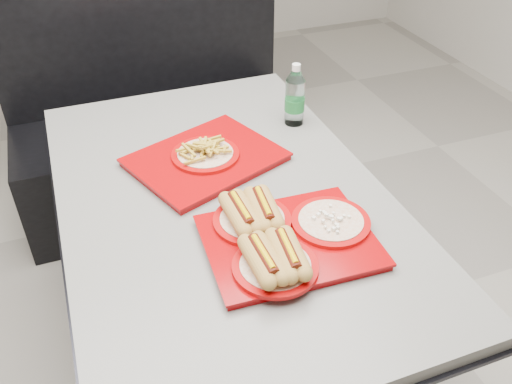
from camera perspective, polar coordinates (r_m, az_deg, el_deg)
name	(u,v)px	position (r m, az deg, el deg)	size (l,w,h in m)	color
ground	(230,356)	(2.09, -2.73, -16.85)	(6.00, 6.00, 0.00)	#9E9A8E
diner_table	(225,237)	(1.65, -3.31, -4.72)	(0.92, 1.42, 0.75)	black
booth_bench	(155,123)	(2.64, -10.55, 7.17)	(1.30, 0.57, 1.35)	black
tray_near	(282,236)	(1.35, 2.78, -4.67)	(0.44, 0.38, 0.09)	#8E0306
tray_far	(206,156)	(1.67, -5.34, 3.79)	(0.52, 0.46, 0.08)	#8E0306
water_bottle	(295,98)	(1.85, 4.11, 9.81)	(0.07, 0.07, 0.21)	silver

